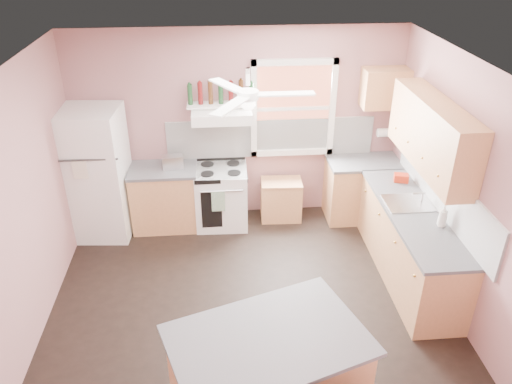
{
  "coord_description": "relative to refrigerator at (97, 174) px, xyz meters",
  "views": [
    {
      "loc": [
        -0.3,
        -4.47,
        3.9
      ],
      "look_at": [
        0.1,
        0.3,
        1.25
      ],
      "focal_mm": 35.0,
      "sensor_mm": 36.0,
      "label": 1
    }
  ],
  "objects": [
    {
      "name": "floor",
      "position": [
        1.91,
        -1.61,
        -0.9
      ],
      "size": [
        4.5,
        4.5,
        0.0
      ],
      "primitive_type": "plane",
      "color": "black",
      "rests_on": "ground"
    },
    {
      "name": "ceiling",
      "position": [
        1.91,
        -1.61,
        1.8
      ],
      "size": [
        4.5,
        4.5,
        0.0
      ],
      "primitive_type": "plane",
      "color": "white",
      "rests_on": "ground"
    },
    {
      "name": "wall_back",
      "position": [
        1.91,
        0.42,
        0.45
      ],
      "size": [
        4.5,
        0.05,
        2.7
      ],
      "primitive_type": "cube",
      "color": "#916262",
      "rests_on": "ground"
    },
    {
      "name": "wall_right",
      "position": [
        4.18,
        -1.61,
        0.45
      ],
      "size": [
        0.05,
        4.0,
        2.7
      ],
      "primitive_type": "cube",
      "color": "#916262",
      "rests_on": "ground"
    },
    {
      "name": "wall_left",
      "position": [
        -0.37,
        -1.61,
        0.45
      ],
      "size": [
        0.05,
        4.0,
        2.7
      ],
      "primitive_type": "cube",
      "color": "#916262",
      "rests_on": "ground"
    },
    {
      "name": "backsplash_back",
      "position": [
        2.36,
        0.38,
        0.28
      ],
      "size": [
        2.9,
        0.03,
        0.55
      ],
      "primitive_type": "cube",
      "color": "white",
      "rests_on": "wall_back"
    },
    {
      "name": "backsplash_right",
      "position": [
        4.14,
        -1.31,
        0.28
      ],
      "size": [
        0.03,
        2.6,
        0.55
      ],
      "primitive_type": "cube",
      "color": "white",
      "rests_on": "wall_right"
    },
    {
      "name": "window_view",
      "position": [
        2.66,
        0.37,
        0.7
      ],
      "size": [
        1.0,
        0.02,
        1.2
      ],
      "primitive_type": "cube",
      "color": "brown",
      "rests_on": "wall_back"
    },
    {
      "name": "window_frame",
      "position": [
        2.66,
        0.35,
        0.7
      ],
      "size": [
        1.16,
        0.07,
        1.36
      ],
      "primitive_type": "cube",
      "color": "white",
      "rests_on": "wall_back"
    },
    {
      "name": "refrigerator",
      "position": [
        0.0,
        0.0,
        0.0
      ],
      "size": [
        0.82,
        0.8,
        1.79
      ],
      "primitive_type": "cube",
      "rotation": [
        0.0,
        0.0,
        -0.08
      ],
      "color": "white",
      "rests_on": "floor"
    },
    {
      "name": "base_cabinet_left",
      "position": [
        0.85,
        0.09,
        -0.47
      ],
      "size": [
        0.9,
        0.6,
        0.86
      ],
      "primitive_type": "cube",
      "color": "#AD7748",
      "rests_on": "floor"
    },
    {
      "name": "counter_left",
      "position": [
        0.85,
        0.09,
        -0.02
      ],
      "size": [
        0.92,
        0.62,
        0.04
      ],
      "primitive_type": "cube",
      "color": "#4B4B4E",
      "rests_on": "base_cabinet_left"
    },
    {
      "name": "toaster",
      "position": [
        1.0,
        0.1,
        0.09
      ],
      "size": [
        0.3,
        0.2,
        0.18
      ],
      "primitive_type": "cube",
      "rotation": [
        0.0,
        0.0,
        0.14
      ],
      "color": "silver",
      "rests_on": "counter_left"
    },
    {
      "name": "stove",
      "position": [
        1.64,
        0.08,
        -0.47
      ],
      "size": [
        0.73,
        0.66,
        0.86
      ],
      "primitive_type": "cube",
      "rotation": [
        0.0,
        0.0,
        -0.03
      ],
      "color": "white",
      "rests_on": "floor"
    },
    {
      "name": "range_hood",
      "position": [
        1.68,
        0.14,
        0.72
      ],
      "size": [
        0.78,
        0.5,
        0.14
      ],
      "primitive_type": "cube",
      "color": "white",
      "rests_on": "wall_back"
    },
    {
      "name": "bottle_shelf",
      "position": [
        1.68,
        0.26,
        0.82
      ],
      "size": [
        0.9,
        0.26,
        0.03
      ],
      "primitive_type": "cube",
      "color": "white",
      "rests_on": "range_hood"
    },
    {
      "name": "cart",
      "position": [
        2.5,
        0.14,
        -0.61
      ],
      "size": [
        0.59,
        0.41,
        0.57
      ],
      "primitive_type": "cube",
      "rotation": [
        0.0,
        0.0,
        -0.05
      ],
      "color": "#AD7748",
      "rests_on": "floor"
    },
    {
      "name": "base_cabinet_corner",
      "position": [
        3.66,
        0.09,
        -0.47
      ],
      "size": [
        1.0,
        0.6,
        0.86
      ],
      "primitive_type": "cube",
      "color": "#AD7748",
      "rests_on": "floor"
    },
    {
      "name": "base_cabinet_right",
      "position": [
        3.86,
        -1.31,
        -0.47
      ],
      "size": [
        0.6,
        2.2,
        0.86
      ],
      "primitive_type": "cube",
      "color": "#AD7748",
      "rests_on": "floor"
    },
    {
      "name": "counter_corner",
      "position": [
        3.66,
        0.09,
        -0.02
      ],
      "size": [
        1.02,
        0.62,
        0.04
      ],
      "primitive_type": "cube",
      "color": "#4B4B4E",
      "rests_on": "base_cabinet_corner"
    },
    {
      "name": "counter_right",
      "position": [
        3.85,
        -1.31,
        -0.02
      ],
      "size": [
        0.62,
        2.22,
        0.04
      ],
      "primitive_type": "cube",
      "color": "#4B4B4E",
      "rests_on": "base_cabinet_right"
    },
    {
      "name": "sink",
      "position": [
        3.85,
        -1.11,
        -0.0
      ],
      "size": [
        0.55,
        0.45,
        0.03
      ],
      "primitive_type": "cube",
      "color": "silver",
      "rests_on": "counter_right"
    },
    {
      "name": "faucet",
      "position": [
        4.01,
        -1.11,
        0.07
      ],
      "size": [
        0.03,
        0.03,
        0.14
      ],
      "primitive_type": "cylinder",
      "color": "silver",
      "rests_on": "sink"
    },
    {
      "name": "upper_cabinet_right",
      "position": [
        3.99,
        -1.11,
        0.88
      ],
      "size": [
        0.33,
        1.8,
        0.76
      ],
      "primitive_type": "cube",
      "color": "#AD7748",
      "rests_on": "wall_right"
    },
    {
      "name": "upper_cabinet_corner",
      "position": [
        3.86,
        0.22,
        1.0
      ],
      "size": [
        0.6,
        0.33,
        0.52
      ],
      "primitive_type": "cube",
      "color": "#AD7748",
      "rests_on": "wall_back"
    },
    {
      "name": "paper_towel",
      "position": [
        3.98,
        0.25,
        0.35
      ],
      "size": [
        0.26,
        0.12,
        0.12
      ],
      "primitive_type": "cylinder",
      "rotation": [
        0.0,
        1.57,
        0.0
      ],
      "color": "white",
      "rests_on": "wall_back"
    },
    {
      "name": "island",
      "position": [
        1.96,
        -3.13,
        -0.47
      ],
      "size": [
        1.72,
        1.38,
        0.86
      ],
      "primitive_type": "cube",
      "rotation": [
        0.0,
        0.0,
        0.33
      ],
      "color": "#AD7748",
      "rests_on": "floor"
    },
    {
      "name": "island_top",
      "position": [
        1.96,
        -3.13,
        -0.02
      ],
      "size": [
        1.83,
        1.49,
        0.04
      ],
      "primitive_type": "cube",
      "rotation": [
        0.0,
        0.0,
        0.33
      ],
      "color": "#4B4B4E",
      "rests_on": "island"
    },
    {
      "name": "ceiling_fan_hub",
      "position": [
        1.91,
        -1.61,
        1.55
      ],
      "size": [
        0.2,
        0.2,
        0.08
      ],
      "primitive_type": "cylinder",
      "color": "white",
      "rests_on": "ceiling"
    },
    {
      "name": "soap_bottle",
      "position": [
        4.04,
        -1.62,
        0.14
      ],
      "size": [
        0.12,
        0.12,
        0.27
      ],
      "primitive_type": "imported",
      "rotation": [
        0.0,
        0.0,
        2.98
      ],
      "color": "silver",
      "rests_on": "counter_right"
    },
    {
      "name": "red_caddy",
      "position": [
        3.95,
        -0.55,
        0.05
      ],
      "size": [
        0.2,
        0.16,
        0.1
      ],
      "primitive_type": "cube",
      "rotation": [
        0.0,
        0.0,
        -0.26
      ],
      "color": "red",
      "rests_on": "counter_right"
    },
    {
      "name": "wine_bottles",
      "position": [
        1.68,
        0.26,
        0.98
      ],
      "size": [
        0.86,
        0.06,
        0.31
      ],
      "color": "#143819",
      "rests_on": "bottle_shelf"
    }
  ]
}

